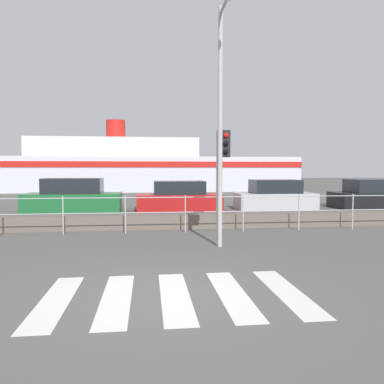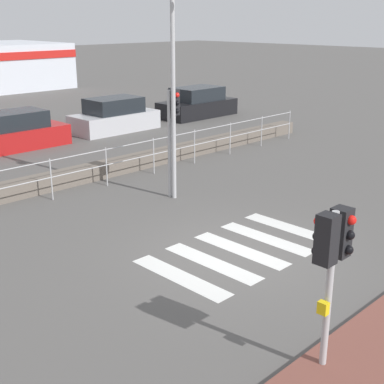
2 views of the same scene
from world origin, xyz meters
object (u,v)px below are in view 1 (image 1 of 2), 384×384
at_px(parked_car_green, 73,197).
at_px(ferry_boat, 143,169).
at_px(parked_car_red, 179,198).
at_px(parked_car_silver, 275,197).
at_px(streetlamp, 222,97).
at_px(traffic_light_far, 222,161).
at_px(parked_car_black, 373,196).

bearing_deg(parked_car_green, ferry_boat, 80.54).
relative_size(parked_car_red, parked_car_silver, 1.05).
xyz_separation_m(streetlamp, parked_car_green, (-5.28, 8.91, -3.06)).
distance_m(streetlamp, parked_car_red, 9.45).
bearing_deg(parked_car_red, traffic_light_far, -87.29).
bearing_deg(parked_car_black, streetlamp, -137.36).
xyz_separation_m(parked_car_green, parked_car_silver, (9.75, 0.00, -0.04)).
bearing_deg(parked_car_red, parked_car_silver, 0.00).
distance_m(parked_car_green, parked_car_red, 4.96).
relative_size(streetlamp, parked_car_black, 1.46).
distance_m(parked_car_green, parked_car_silver, 9.75).
distance_m(traffic_light_far, ferry_boat, 26.89).
bearing_deg(parked_car_silver, parked_car_red, 180.00).
xyz_separation_m(streetlamp, parked_car_red, (-0.32, 8.91, -3.13)).
relative_size(streetlamp, parked_car_silver, 1.55).
bearing_deg(parked_car_green, traffic_light_far, -57.79).
bearing_deg(ferry_boat, parked_car_black, -56.91).
xyz_separation_m(streetlamp, ferry_boat, (-2.24, 27.18, -1.68)).
xyz_separation_m(traffic_light_far, ferry_boat, (-2.32, 26.79, -0.12)).
xyz_separation_m(parked_car_red, parked_car_black, (9.99, 0.00, 0.02)).
height_order(traffic_light_far, parked_car_black, traffic_light_far).
xyz_separation_m(parked_car_red, parked_car_silver, (4.78, 0.00, 0.02)).
xyz_separation_m(parked_car_green, parked_car_red, (4.96, 0.00, -0.06)).
bearing_deg(streetlamp, parked_car_red, 92.04).
bearing_deg(parked_car_green, parked_car_red, 0.00).
distance_m(ferry_boat, parked_car_green, 18.58).
bearing_deg(traffic_light_far, ferry_boat, 94.95).
height_order(ferry_boat, parked_car_silver, ferry_boat).
bearing_deg(parked_car_black, parked_car_green, 180.00).
distance_m(streetlamp, parked_car_black, 13.51).
xyz_separation_m(traffic_light_far, streetlamp, (-0.09, -0.39, 1.56)).
distance_m(traffic_light_far, streetlamp, 1.61).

